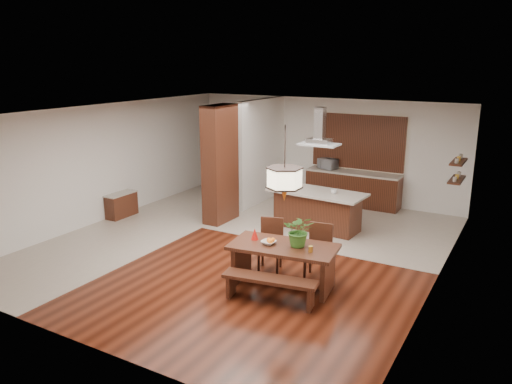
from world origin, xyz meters
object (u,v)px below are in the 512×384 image
Objects in this scene: island_cup at (334,192)px; dining_bench at (270,290)px; dining_table at (283,256)px; dining_chair_right at (318,252)px; microwave at (328,164)px; dining_chair_left at (270,245)px; pendant_lantern at (285,164)px; fruit_bowl at (269,242)px; kitchen_island at (317,209)px; hallway_console at (121,205)px; range_hood at (320,126)px; foliage_plant at (299,230)px.

dining_bench is at bearing -84.35° from island_cup.
dining_bench is at bearing -82.46° from dining_table.
dining_chair_right is 1.96× the size of microwave.
pendant_lantern is at bearing -60.23° from dining_chair_left.
dining_chair_left is at bearing 118.10° from dining_bench.
pendant_lantern is (-0.39, -0.63, 1.74)m from dining_chair_right.
microwave is (-1.43, 5.61, -1.15)m from pendant_lantern.
fruit_bowl is 3.34m from kitchen_island.
hallway_console is 3.49× the size of fruit_bowl.
pendant_lantern is at bearing -59.20° from microwave.
pendant_lantern reaches higher than microwave.
range_hood is 1.75× the size of microwave.
fruit_bowl is at bearing -82.01° from range_hood.
hallway_console reaches higher than dining_bench.
dining_table is at bearing -59.20° from microwave.
island_cup is at bearing 100.14° from foliage_plant.
hallway_console is 0.44× the size of dining_table.
dining_bench is 1.15m from foliage_plant.
range_hood is at bearing 97.99° from fruit_bowl.
foliage_plant reaches higher than hallway_console.
fruit_bowl is 0.11× the size of kitchen_island.
dining_table is at bearing 18.02° from fruit_bowl.
range_hood is (0.00, 0.00, 1.98)m from kitchen_island.
range_hood is at bearing 170.85° from island_cup.
hallway_console is at bearing 150.54° from dining_chair_left.
foliage_plant is at bearing 18.38° from fruit_bowl.
foliage_plant is 3.33m from kitchen_island.
hallway_console is 6.71× the size of island_cup.
microwave is (-1.51, 6.28, 0.87)m from dining_bench.
pendant_lantern is 5.20× the size of fruit_bowl.
dining_table is 0.57m from foliage_plant.
island_cup is (5.17, 1.56, 0.68)m from hallway_console.
kitchen_island is at bearing 171.35° from island_cup.
dining_table reaches higher than hallway_console.
kitchen_island is 2.60× the size of range_hood.
microwave is at bearing 44.88° from hallway_console.
foliage_plant reaches higher than dining_chair_right.
hallway_console is at bearing 162.21° from fruit_bowl.
foliage_plant is 2.31× the size of fruit_bowl.
dining_chair_left reaches higher than dining_table.
dining_table is 0.74m from dining_chair_left.
fruit_bowl is (-0.51, -0.17, -0.26)m from foliage_plant.
pendant_lantern reaches higher than dining_bench.
foliage_plant is 3.56m from range_hood.
dining_bench is 1.22× the size of pendant_lantern.
island_cup is at bearing 16.79° from hallway_console.
island_cup is at bearing 97.95° from dining_chair_right.
microwave is at bearing 104.26° from pendant_lantern.
microwave is at bearing 110.51° from kitchen_island.
dining_bench is (5.55, -2.26, -0.09)m from hallway_console.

